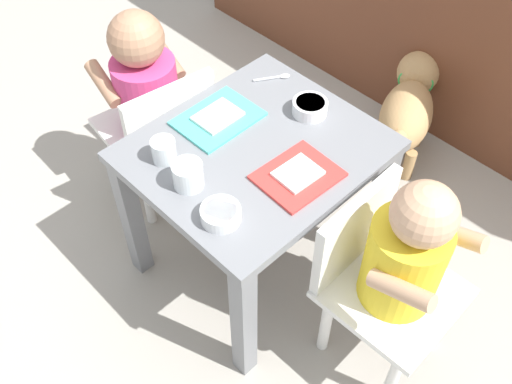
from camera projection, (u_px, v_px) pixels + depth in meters
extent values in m
plane|color=#9E998E|center=(256.00, 259.00, 1.71)|extent=(7.00, 7.00, 0.00)
cube|color=slate|center=(256.00, 151.00, 1.38)|extent=(0.49, 0.55, 0.03)
cube|color=slate|center=(132.00, 218.00, 1.53)|extent=(0.04, 0.04, 0.43)
cube|color=slate|center=(244.00, 323.00, 1.33)|extent=(0.04, 0.04, 0.43)
cube|color=slate|center=(265.00, 129.00, 1.76)|extent=(0.04, 0.04, 0.43)
cube|color=slate|center=(378.00, 206.00, 1.56)|extent=(0.04, 0.04, 0.43)
cube|color=white|center=(153.00, 128.00, 1.71)|extent=(0.32, 0.32, 0.02)
cube|color=white|center=(172.00, 121.00, 1.55)|extent=(0.06, 0.27, 0.22)
cylinder|color=#D83F7F|center=(148.00, 96.00, 1.61)|extent=(0.17, 0.17, 0.22)
sphere|color=#A87A5B|center=(136.00, 39.00, 1.49)|extent=(0.15, 0.15, 0.15)
cylinder|color=white|center=(170.00, 129.00, 1.90)|extent=(0.03, 0.03, 0.25)
cylinder|color=white|center=(115.00, 155.00, 1.82)|extent=(0.03, 0.03, 0.25)
cylinder|color=white|center=(204.00, 164.00, 1.79)|extent=(0.03, 0.03, 0.25)
cylinder|color=white|center=(147.00, 194.00, 1.71)|extent=(0.03, 0.03, 0.25)
cylinder|color=#A87A5B|center=(167.00, 58.00, 1.64)|extent=(0.15, 0.06, 0.09)
cylinder|color=#A87A5B|center=(104.00, 84.00, 1.56)|extent=(0.15, 0.06, 0.09)
cube|color=white|center=(393.00, 293.00, 1.34)|extent=(0.29, 0.29, 0.02)
cube|color=white|center=(355.00, 230.00, 1.31)|extent=(0.03, 0.27, 0.22)
cylinder|color=yellow|center=(403.00, 263.00, 1.25)|extent=(0.17, 0.17, 0.22)
sphere|color=tan|center=(425.00, 214.00, 1.11)|extent=(0.13, 0.13, 0.13)
cylinder|color=white|center=(393.00, 377.00, 1.34)|extent=(0.03, 0.03, 0.25)
cylinder|color=white|center=(441.00, 321.00, 1.44)|extent=(0.03, 0.03, 0.25)
cylinder|color=white|center=(326.00, 322.00, 1.44)|extent=(0.03, 0.03, 0.25)
cylinder|color=white|center=(375.00, 273.00, 1.53)|extent=(0.03, 0.03, 0.25)
cylinder|color=tan|center=(401.00, 290.00, 1.14)|extent=(0.15, 0.04, 0.09)
cylinder|color=tan|center=(454.00, 234.00, 1.23)|extent=(0.15, 0.04, 0.09)
ellipsoid|color=tan|center=(406.00, 116.00, 1.85)|extent=(0.28, 0.34, 0.17)
sphere|color=tan|center=(418.00, 72.00, 1.93)|extent=(0.14, 0.14, 0.14)
sphere|color=black|center=(421.00, 65.00, 1.96)|extent=(0.06, 0.06, 0.06)
torus|color=green|center=(415.00, 82.00, 1.91)|extent=(0.12, 0.08, 0.12)
sphere|color=tan|center=(399.00, 137.00, 1.74)|extent=(0.05, 0.05, 0.05)
cylinder|color=tan|center=(417.00, 132.00, 1.98)|extent=(0.04, 0.04, 0.11)
cylinder|color=tan|center=(389.00, 125.00, 2.01)|extent=(0.04, 0.04, 0.11)
cylinder|color=tan|center=(409.00, 165.00, 1.88)|extent=(0.04, 0.04, 0.11)
cylinder|color=tan|center=(379.00, 158.00, 1.90)|extent=(0.04, 0.04, 0.11)
cube|color=#4CC6BC|center=(218.00, 118.00, 1.43)|extent=(0.15, 0.20, 0.01)
cube|color=white|center=(218.00, 116.00, 1.42)|extent=(0.08, 0.11, 0.01)
cube|color=red|center=(298.00, 176.00, 1.30)|extent=(0.15, 0.18, 0.01)
cube|color=white|center=(298.00, 173.00, 1.29)|extent=(0.08, 0.10, 0.01)
cylinder|color=white|center=(188.00, 175.00, 1.27)|extent=(0.07, 0.07, 0.06)
cylinder|color=silver|center=(188.00, 179.00, 1.28)|extent=(0.06, 0.06, 0.03)
cylinder|color=white|center=(164.00, 151.00, 1.32)|extent=(0.06, 0.06, 0.06)
cylinder|color=silver|center=(164.00, 154.00, 1.33)|extent=(0.05, 0.05, 0.03)
cylinder|color=white|center=(310.00, 107.00, 1.43)|extent=(0.09, 0.09, 0.03)
cylinder|color=gold|center=(310.00, 103.00, 1.42)|extent=(0.07, 0.07, 0.01)
cylinder|color=white|center=(221.00, 214.00, 1.21)|extent=(0.09, 0.09, 0.03)
cylinder|color=#D84C33|center=(220.00, 210.00, 1.20)|extent=(0.07, 0.07, 0.01)
cylinder|color=silver|center=(267.00, 78.00, 1.53)|extent=(0.04, 0.07, 0.01)
ellipsoid|color=silver|center=(285.00, 76.00, 1.54)|extent=(0.03, 0.03, 0.01)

